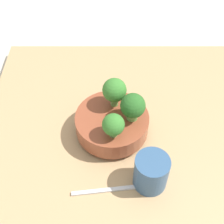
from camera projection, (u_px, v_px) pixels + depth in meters
The scene contains 8 objects.
ground_plane at pixel (124, 138), 0.93m from camera, with size 6.00×6.00×0.00m, color beige.
table at pixel (124, 134), 0.92m from camera, with size 0.82×0.78×0.05m.
bowl at pixel (112, 123), 0.86m from camera, with size 0.20×0.20×0.07m.
broccoli_floret_front at pixel (113, 125), 0.77m from camera, with size 0.06×0.06×0.07m.
broccoli_floret_right at pixel (133, 106), 0.80m from camera, with size 0.07×0.07×0.08m.
broccoli_floret_back at pixel (114, 91), 0.83m from camera, with size 0.07×0.07×0.09m.
cup at pixel (151, 172), 0.75m from camera, with size 0.08×0.08×0.09m.
fork at pixel (108, 190), 0.77m from camera, with size 0.18×0.03×0.01m.
Camera 1 is at (-0.03, -0.56, 0.75)m, focal length 50.00 mm.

